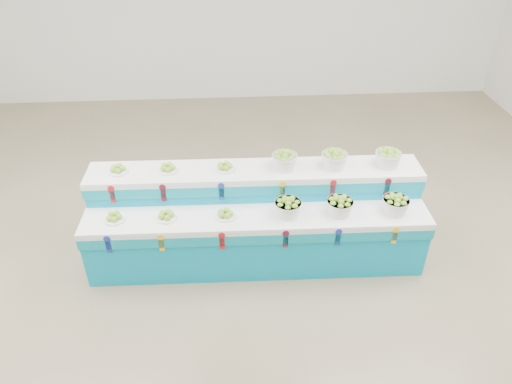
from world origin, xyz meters
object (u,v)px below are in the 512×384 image
basket_lower_left (288,207)px  plate_upper_mid (168,168)px  basket_upper_right (388,158)px  display_stand (256,219)px

basket_lower_left → plate_upper_mid: bearing=159.2°
plate_upper_mid → basket_upper_right: 2.40m
basket_lower_left → basket_upper_right: bearing=20.9°
display_stand → basket_upper_right: (1.46, 0.20, 0.61)m
plate_upper_mid → display_stand: bearing=-14.6°
display_stand → basket_lower_left: bearing=-35.3°
basket_lower_left → plate_upper_mid: 1.36m
display_stand → basket_lower_left: size_ratio=13.16×
basket_lower_left → plate_upper_mid: (-1.26, 0.48, 0.24)m
basket_lower_left → plate_upper_mid: size_ratio=1.31×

